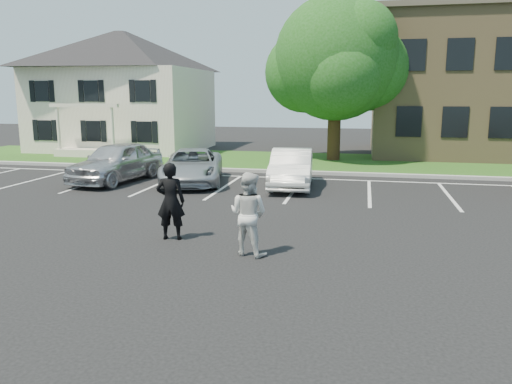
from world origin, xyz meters
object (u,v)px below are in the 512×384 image
Objects in this scene: car_silver_west at (116,162)px; car_white_sedan at (291,168)px; tree at (338,61)px; car_silver_minivan at (192,166)px; man_black_suit at (171,201)px; house at (123,91)px; man_white_shirt at (248,214)px.

car_silver_west is 1.09× the size of car_white_sedan.
tree is 1.96× the size of car_white_sedan.
car_white_sedan reaches higher than car_silver_minivan.
car_white_sedan is (1.90, 7.89, -0.24)m from man_black_suit.
car_silver_minivan is (8.67, -11.36, -3.13)m from house.
car_white_sedan is (4.10, 0.02, 0.04)m from car_silver_minivan.
man_black_suit reaches higher than car_silver_minivan.
house reaches higher than car_silver_west.
car_white_sedan is (12.77, -11.34, -3.09)m from house.
house is 22.27m from man_black_suit.
tree is (13.99, -2.87, 1.52)m from house.
man_black_suit reaches higher than man_white_shirt.
tree is 1.80× the size of car_silver_west.
house is 2.29× the size of car_white_sedan.
car_silver_west is (-5.44, 7.58, -0.14)m from man_black_suit.
car_silver_west is (-8.56, -8.78, -4.52)m from tree.
man_black_suit is 0.40× the size of car_silver_west.
car_silver_minivan is (-5.31, -8.49, -4.65)m from tree.
man_white_shirt is at bearing -93.13° from tree.
house is 2.11× the size of car_silver_west.
house is 5.28× the size of man_black_suit.
man_black_suit is 9.33m from car_silver_west.
man_white_shirt is at bearing -93.07° from car_white_sedan.
car_white_sedan is at bearing -14.13° from car_silver_minivan.
car_white_sedan is (-0.28, 8.68, -0.21)m from man_white_shirt.
car_silver_minivan is 4.10m from car_white_sedan.
man_white_shirt reaches higher than car_white_sedan.
tree is 9.72m from car_white_sedan.
car_white_sedan is at bearing -71.78° from man_white_shirt.
man_black_suit is 8.17m from car_silver_minivan.
tree is at bearing 43.49° from car_silver_minivan.
tree reaches higher than car_silver_minivan.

